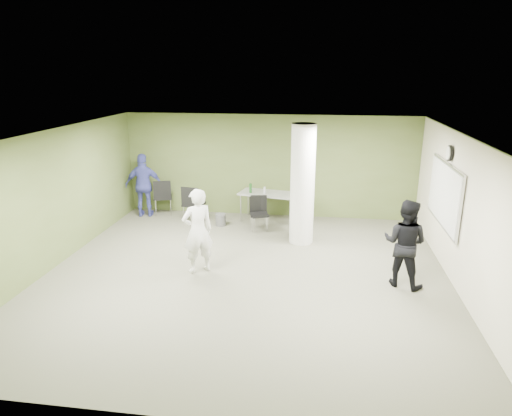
% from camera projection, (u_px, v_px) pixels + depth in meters
% --- Properties ---
extents(floor, '(8.00, 8.00, 0.00)m').
position_uv_depth(floor, '(246.00, 275.00, 9.14)').
color(floor, '#585645').
rests_on(floor, ground).
extents(ceiling, '(8.00, 8.00, 0.00)m').
position_uv_depth(ceiling, '(245.00, 135.00, 8.33)').
color(ceiling, white).
rests_on(ceiling, wall_back).
extents(wall_back, '(8.00, 2.80, 0.02)m').
position_uv_depth(wall_back, '(269.00, 166.00, 12.52)').
color(wall_back, '#4E5C2B').
rests_on(wall_back, floor).
extents(wall_left, '(0.02, 8.00, 2.80)m').
position_uv_depth(wall_left, '(52.00, 200.00, 9.28)').
color(wall_left, '#4E5C2B').
rests_on(wall_left, floor).
extents(wall_right_cream, '(0.02, 8.00, 2.80)m').
position_uv_depth(wall_right_cream, '(465.00, 217.00, 8.19)').
color(wall_right_cream, beige).
rests_on(wall_right_cream, floor).
extents(column, '(0.56, 0.56, 2.80)m').
position_uv_depth(column, '(302.00, 185.00, 10.49)').
color(column, silver).
rests_on(column, floor).
extents(whiteboard, '(0.05, 2.30, 1.30)m').
position_uv_depth(whiteboard, '(444.00, 194.00, 9.31)').
color(whiteboard, silver).
rests_on(whiteboard, wall_right_cream).
extents(wall_clock, '(0.06, 0.32, 0.32)m').
position_uv_depth(wall_clock, '(449.00, 153.00, 9.06)').
color(wall_clock, black).
rests_on(wall_clock, wall_right_cream).
extents(folding_table, '(1.77, 1.03, 1.04)m').
position_uv_depth(folding_table, '(270.00, 195.00, 12.15)').
color(folding_table, gray).
rests_on(folding_table, floor).
extents(wastebasket, '(0.27, 0.27, 0.32)m').
position_uv_depth(wastebasket, '(221.00, 220.00, 11.98)').
color(wastebasket, '#4C4C4C').
rests_on(wastebasket, floor).
extents(chair_back_left, '(0.64, 0.64, 1.01)m').
position_uv_depth(chair_back_left, '(163.00, 195.00, 12.74)').
color(chair_back_left, black).
rests_on(chair_back_left, floor).
extents(chair_back_right, '(0.57, 0.57, 1.01)m').
position_uv_depth(chair_back_right, '(192.00, 201.00, 12.08)').
color(chair_back_right, black).
rests_on(chair_back_right, floor).
extents(chair_table_left, '(0.50, 0.50, 0.87)m').
position_uv_depth(chair_table_left, '(259.00, 210.00, 11.62)').
color(chair_table_left, black).
rests_on(chair_table_left, floor).
extents(chair_table_right, '(0.56, 0.56, 0.85)m').
position_uv_depth(chair_table_right, '(258.00, 211.00, 11.61)').
color(chair_table_right, black).
rests_on(chair_table_right, floor).
extents(woman_white, '(0.76, 0.70, 1.74)m').
position_uv_depth(woman_white, '(198.00, 231.00, 9.05)').
color(woman_white, silver).
rests_on(woman_white, floor).
extents(man_black, '(1.02, 0.93, 1.69)m').
position_uv_depth(man_black, '(405.00, 243.00, 8.48)').
color(man_black, black).
rests_on(man_black, floor).
extents(man_blue, '(1.09, 0.59, 1.76)m').
position_uv_depth(man_blue, '(144.00, 185.00, 12.56)').
color(man_blue, '#3D4298').
rests_on(man_blue, floor).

